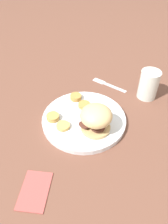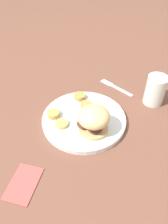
% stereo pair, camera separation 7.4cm
% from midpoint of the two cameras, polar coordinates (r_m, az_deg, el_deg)
% --- Properties ---
extents(ground_plane, '(4.00, 4.00, 0.00)m').
position_cam_midpoint_polar(ground_plane, '(0.78, 2.74, -2.57)').
color(ground_plane, brown).
extents(dinner_plate, '(0.29, 0.29, 0.02)m').
position_cam_midpoint_polar(dinner_plate, '(0.77, 2.77, -1.98)').
color(dinner_plate, white).
rests_on(dinner_plate, ground_plane).
extents(sandwich, '(0.10, 0.11, 0.09)m').
position_cam_midpoint_polar(sandwich, '(0.69, 5.61, -2.02)').
color(sandwich, tan).
rests_on(sandwich, dinner_plate).
extents(potato_round_0, '(0.05, 0.05, 0.01)m').
position_cam_midpoint_polar(potato_round_0, '(0.79, 5.60, 0.49)').
color(potato_round_0, '#BC8942').
rests_on(potato_round_0, dinner_plate).
extents(potato_round_1, '(0.04, 0.04, 0.02)m').
position_cam_midpoint_polar(potato_round_1, '(0.76, -5.28, -0.65)').
color(potato_round_1, tan).
rests_on(potato_round_1, dinner_plate).
extents(potato_round_2, '(0.04, 0.04, 0.02)m').
position_cam_midpoint_polar(potato_round_2, '(0.83, 1.39, 3.99)').
color(potato_round_2, '#BC8942').
rests_on(potato_round_2, dinner_plate).
extents(potato_round_3, '(0.04, 0.04, 0.01)m').
position_cam_midpoint_polar(potato_round_3, '(0.80, 3.28, 1.70)').
color(potato_round_3, '#BC8942').
rests_on(potato_round_3, dinner_plate).
extents(potato_round_4, '(0.04, 0.04, 0.01)m').
position_cam_midpoint_polar(potato_round_4, '(0.73, -2.99, -3.20)').
color(potato_round_4, tan).
rests_on(potato_round_4, dinner_plate).
extents(fork, '(0.11, 0.14, 0.00)m').
position_cam_midpoint_polar(fork, '(0.94, 10.59, 6.30)').
color(fork, silver).
rests_on(fork, ground_plane).
extents(drinking_glass, '(0.07, 0.07, 0.11)m').
position_cam_midpoint_polar(drinking_glass, '(0.87, 20.48, 5.26)').
color(drinking_glass, silver).
rests_on(drinking_glass, ground_plane).
extents(napkin, '(0.12, 0.09, 0.01)m').
position_cam_midpoint_polar(napkin, '(0.64, -12.23, -17.93)').
color(napkin, '#B24C47').
rests_on(napkin, ground_plane).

